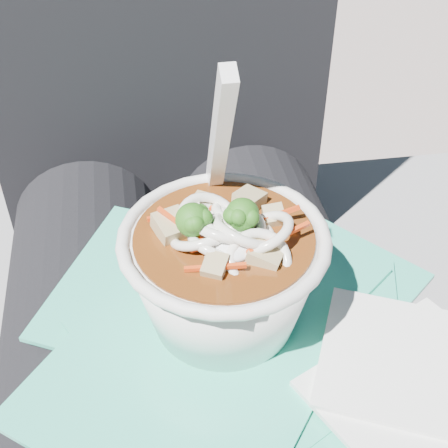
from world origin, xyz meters
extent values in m
cube|color=slate|center=(0.00, 0.15, 0.21)|extent=(1.01, 0.52, 0.43)
cylinder|color=black|center=(-0.09, 0.00, 0.50)|extent=(0.15, 0.48, 0.15)
cylinder|color=black|center=(0.09, 0.00, 0.50)|extent=(0.15, 0.48, 0.15)
cube|color=#2AB291|center=(-0.03, 0.04, 0.58)|extent=(0.20, 0.21, 0.00)
cube|color=#2AB291|center=(0.11, 0.02, 0.58)|extent=(0.18, 0.18, 0.00)
cube|color=#2AB291|center=(0.04, -0.03, 0.58)|extent=(0.18, 0.16, 0.00)
cube|color=#2AB291|center=(0.03, -0.04, 0.59)|extent=(0.20, 0.18, 0.00)
cube|color=#2AB291|center=(0.07, -0.04, 0.59)|extent=(0.20, 0.23, 0.00)
cube|color=#2AB291|center=(0.03, -0.03, 0.59)|extent=(0.26, 0.25, 0.00)
cube|color=#2AB291|center=(0.03, 0.00, 0.59)|extent=(0.16, 0.19, 0.00)
cube|color=#2AB291|center=(0.07, 0.01, 0.59)|extent=(0.19, 0.18, 0.00)
cube|color=#2AB291|center=(-0.02, -0.06, 0.59)|extent=(0.25, 0.25, 0.00)
cube|color=white|center=(0.14, -0.11, 0.60)|extent=(0.17, 0.17, 0.00)
cube|color=white|center=(0.13, -0.08, 0.60)|extent=(0.14, 0.14, 0.00)
torus|color=white|center=(0.02, -0.01, 0.67)|extent=(0.14, 0.14, 0.01)
cylinder|color=#4D240B|center=(0.02, -0.01, 0.67)|extent=(0.12, 0.12, 0.01)
torus|color=white|center=(0.02, -0.01, 0.68)|extent=(0.06, 0.06, 0.03)
torus|color=white|center=(0.03, -0.01, 0.68)|extent=(0.04, 0.04, 0.01)
torus|color=white|center=(0.03, -0.01, 0.68)|extent=(0.04, 0.04, 0.03)
torus|color=white|center=(0.02, -0.01, 0.68)|extent=(0.04, 0.04, 0.03)
torus|color=white|center=(0.02, -0.03, 0.67)|extent=(0.04, 0.04, 0.02)
torus|color=white|center=(0.01, -0.02, 0.67)|extent=(0.04, 0.04, 0.03)
torus|color=white|center=(0.02, -0.01, 0.67)|extent=(0.05, 0.05, 0.03)
torus|color=white|center=(0.04, -0.02, 0.68)|extent=(0.06, 0.06, 0.03)
torus|color=white|center=(0.01, 0.00, 0.68)|extent=(0.05, 0.05, 0.02)
torus|color=white|center=(0.04, -0.04, 0.67)|extent=(0.06, 0.05, 0.04)
torus|color=white|center=(0.01, 0.00, 0.68)|extent=(0.06, 0.06, 0.03)
torus|color=white|center=(0.01, -0.01, 0.68)|extent=(0.06, 0.06, 0.03)
torus|color=white|center=(0.03, -0.02, 0.68)|extent=(0.05, 0.06, 0.04)
torus|color=white|center=(0.02, -0.01, 0.68)|extent=(0.06, 0.06, 0.03)
torus|color=white|center=(0.04, -0.02, 0.67)|extent=(0.04, 0.04, 0.01)
torus|color=white|center=(0.02, -0.03, 0.67)|extent=(0.04, 0.04, 0.01)
torus|color=white|center=(0.03, 0.00, 0.67)|extent=(0.05, 0.06, 0.04)
cylinder|color=white|center=(0.00, -0.01, 0.68)|extent=(0.04, 0.01, 0.02)
cylinder|color=white|center=(0.02, 0.00, 0.68)|extent=(0.02, 0.03, 0.02)
cylinder|color=white|center=(-0.01, 0.01, 0.68)|extent=(0.03, 0.01, 0.01)
cylinder|color=#6C9146|center=(0.03, -0.02, 0.68)|extent=(0.01, 0.01, 0.01)
sphere|color=#185012|center=(0.03, -0.02, 0.69)|extent=(0.02, 0.02, 0.02)
sphere|color=#185012|center=(0.03, -0.02, 0.69)|extent=(0.01, 0.01, 0.01)
sphere|color=#185012|center=(0.03, -0.02, 0.69)|extent=(0.01, 0.01, 0.01)
sphere|color=#185012|center=(0.03, -0.02, 0.69)|extent=(0.01, 0.01, 0.01)
sphere|color=#185012|center=(0.04, -0.02, 0.69)|extent=(0.01, 0.01, 0.01)
cylinder|color=#6C9146|center=(0.00, -0.01, 0.68)|extent=(0.01, 0.01, 0.01)
sphere|color=#185012|center=(0.00, -0.01, 0.69)|extent=(0.02, 0.02, 0.02)
sphere|color=#185012|center=(0.00, -0.02, 0.69)|extent=(0.01, 0.01, 0.01)
sphere|color=#185012|center=(0.00, -0.02, 0.69)|extent=(0.01, 0.01, 0.01)
sphere|color=#185012|center=(0.01, -0.01, 0.69)|extent=(0.01, 0.01, 0.01)
sphere|color=#185012|center=(0.01, -0.02, 0.69)|extent=(0.01, 0.01, 0.01)
cube|color=red|center=(0.00, 0.01, 0.68)|extent=(0.05, 0.01, 0.00)
cube|color=red|center=(0.05, -0.03, 0.68)|extent=(0.04, 0.02, 0.01)
cube|color=red|center=(0.01, -0.05, 0.68)|extent=(0.04, 0.01, 0.01)
cube|color=red|center=(0.02, -0.03, 0.68)|extent=(0.04, 0.01, 0.00)
cube|color=red|center=(0.06, -0.01, 0.68)|extent=(0.03, 0.00, 0.01)
cube|color=red|center=(0.03, 0.00, 0.68)|extent=(0.03, 0.03, 0.00)
cube|color=red|center=(0.00, -0.01, 0.68)|extent=(0.03, 0.03, 0.01)
cube|color=#967F54|center=(0.06, 0.00, 0.68)|extent=(0.01, 0.02, 0.01)
cube|color=#967F54|center=(0.04, 0.02, 0.68)|extent=(0.03, 0.03, 0.01)
cube|color=#967F54|center=(0.01, 0.02, 0.68)|extent=(0.02, 0.02, 0.01)
cube|color=#967F54|center=(-0.01, -0.01, 0.68)|extent=(0.03, 0.03, 0.02)
cube|color=#967F54|center=(0.01, -0.04, 0.68)|extent=(0.02, 0.02, 0.01)
cube|color=#967F54|center=(0.04, -0.04, 0.67)|extent=(0.03, 0.03, 0.02)
ellipsoid|color=white|center=(0.02, -0.02, 0.68)|extent=(0.03, 0.04, 0.01)
cube|color=white|center=(0.02, 0.02, 0.73)|extent=(0.01, 0.07, 0.12)
camera|label=1|loc=(-0.03, -0.32, 0.94)|focal=50.00mm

